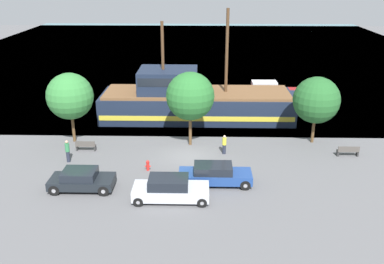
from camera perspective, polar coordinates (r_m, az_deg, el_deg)
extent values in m
plane|color=#5B5B5E|center=(33.06, -0.61, -3.18)|extent=(160.00, 160.00, 0.00)
plane|color=slate|center=(75.38, 0.55, 10.66)|extent=(80.00, 80.00, 0.00)
cube|color=#192338|center=(40.98, 0.66, 3.49)|extent=(18.08, 5.33, 2.42)
cube|color=gold|center=(41.09, 0.66, 3.00)|extent=(17.72, 5.41, 0.45)
cube|color=#192338|center=(41.88, 13.99, 3.76)|extent=(1.40, 2.93, 1.70)
cube|color=brown|center=(40.59, 0.66, 5.29)|extent=(17.35, 4.91, 0.25)
cube|color=#192338|center=(40.41, -3.20, 6.90)|extent=(5.42, 4.27, 2.09)
cube|color=black|center=(40.34, -3.21, 7.34)|extent=(5.15, 4.33, 0.75)
cylinder|color=#4C331E|center=(39.77, 4.67, 10.70)|extent=(0.28, 0.28, 7.60)
cylinder|color=#4C331E|center=(39.98, -3.92, 9.94)|extent=(0.28, 0.28, 6.46)
cube|color=maroon|center=(48.67, 10.15, 5.08)|extent=(6.84, 2.16, 0.92)
cube|color=silver|center=(48.36, 9.61, 6.13)|extent=(2.74, 1.69, 0.90)
cube|color=black|center=(48.48, 10.58, 6.11)|extent=(0.12, 1.51, 0.72)
cube|color=navy|center=(28.69, 3.10, -5.92)|extent=(4.85, 1.73, 0.62)
cube|color=black|center=(28.43, 2.83, -4.88)|extent=(2.52, 1.56, 0.54)
cylinder|color=black|center=(28.24, 7.12, -7.05)|extent=(0.68, 0.22, 0.68)
cylinder|color=gray|center=(28.24, 7.12, -7.05)|extent=(0.26, 0.25, 0.26)
cylinder|color=black|center=(29.62, 6.84, -5.64)|extent=(0.68, 0.22, 0.68)
cylinder|color=gray|center=(29.62, 6.84, -5.64)|extent=(0.26, 0.25, 0.26)
cylinder|color=black|center=(28.11, -0.87, -7.01)|extent=(0.68, 0.22, 0.68)
cylinder|color=gray|center=(28.11, -0.87, -7.01)|extent=(0.26, 0.25, 0.26)
cylinder|color=black|center=(29.49, -0.75, -5.59)|extent=(0.68, 0.22, 0.68)
cylinder|color=gray|center=(29.49, -0.75, -5.59)|extent=(0.26, 0.25, 0.26)
cube|color=#B7BCC6|center=(26.84, -2.82, -7.93)|extent=(4.72, 1.85, 0.69)
cube|color=black|center=(26.54, -3.16, -6.70)|extent=(2.45, 1.67, 0.62)
cylinder|color=black|center=(26.18, 1.34, -9.39)|extent=(0.61, 0.22, 0.61)
cylinder|color=gray|center=(26.18, 1.34, -9.39)|extent=(0.23, 0.25, 0.23)
cylinder|color=black|center=(27.64, 1.35, -7.63)|extent=(0.61, 0.22, 0.61)
cylinder|color=gray|center=(27.64, 1.35, -7.63)|extent=(0.23, 0.25, 0.23)
cylinder|color=black|center=(26.46, -7.18, -9.22)|extent=(0.61, 0.22, 0.61)
cylinder|color=gray|center=(26.46, -7.18, -9.22)|extent=(0.23, 0.25, 0.23)
cylinder|color=black|center=(27.90, -6.69, -7.49)|extent=(0.61, 0.22, 0.61)
cylinder|color=gray|center=(27.90, -6.69, -7.49)|extent=(0.23, 0.25, 0.23)
cube|color=black|center=(28.95, -14.44, -6.42)|extent=(4.14, 1.91, 0.56)
cube|color=black|center=(28.74, -14.78, -5.45)|extent=(2.15, 1.72, 0.53)
cylinder|color=black|center=(27.91, -11.71, -7.69)|extent=(0.70, 0.22, 0.70)
cylinder|color=gray|center=(27.91, -11.71, -7.69)|extent=(0.27, 0.25, 0.27)
cylinder|color=black|center=(29.40, -10.99, -6.09)|extent=(0.70, 0.22, 0.70)
cylinder|color=gray|center=(29.40, -10.99, -6.09)|extent=(0.27, 0.25, 0.27)
cylinder|color=black|center=(28.78, -17.90, -7.41)|extent=(0.70, 0.22, 0.70)
cylinder|color=gray|center=(28.78, -17.90, -7.41)|extent=(0.27, 0.25, 0.27)
cylinder|color=black|center=(30.22, -16.88, -5.87)|extent=(0.70, 0.22, 0.70)
cylinder|color=gray|center=(30.22, -16.88, -5.87)|extent=(0.27, 0.25, 0.27)
cylinder|color=red|center=(30.82, -5.90, -4.61)|extent=(0.22, 0.22, 0.56)
sphere|color=red|center=(30.66, -5.93, -4.01)|extent=(0.25, 0.25, 0.25)
cylinder|color=red|center=(30.83, -6.20, -4.56)|extent=(0.10, 0.09, 0.09)
cylinder|color=red|center=(30.79, -5.61, -4.57)|extent=(0.10, 0.09, 0.09)
cube|color=#4C4742|center=(34.88, -13.96, -1.75)|extent=(1.55, 0.45, 0.05)
cube|color=#4C4742|center=(34.62, -14.08, -1.53)|extent=(1.55, 0.06, 0.40)
cube|color=#2D2D2D|center=(35.16, -15.06, -2.06)|extent=(0.12, 0.36, 0.40)
cube|color=#2D2D2D|center=(34.79, -12.79, -2.11)|extent=(0.12, 0.36, 0.40)
cube|color=#4C4742|center=(35.00, 20.05, -2.36)|extent=(1.63, 0.45, 0.05)
cube|color=#4C4742|center=(34.74, 20.19, -2.15)|extent=(1.63, 0.06, 0.40)
cube|color=#2D2D2D|center=(34.85, 18.83, -2.71)|extent=(0.12, 0.36, 0.40)
cube|color=#2D2D2D|center=(35.33, 21.17, -2.69)|extent=(0.12, 0.36, 0.40)
cylinder|color=#232838|center=(33.38, 4.31, -2.30)|extent=(0.27, 0.27, 0.75)
cylinder|color=gold|center=(33.12, 4.34, -1.24)|extent=(0.32, 0.32, 0.58)
sphere|color=beige|center=(32.97, 4.36, -0.60)|extent=(0.20, 0.20, 0.20)
cylinder|color=#232838|center=(33.22, -16.18, -3.16)|extent=(0.27, 0.27, 0.84)
cylinder|color=#337F4C|center=(32.93, -16.31, -1.98)|extent=(0.32, 0.32, 0.65)
sphere|color=tan|center=(32.77, -16.38, -1.27)|extent=(0.23, 0.23, 0.23)
cylinder|color=brown|center=(36.72, -15.54, 0.49)|extent=(0.24, 0.24, 2.31)
sphere|color=#337A38|center=(35.88, -15.96, 4.61)|extent=(3.77, 3.77, 3.77)
cylinder|color=brown|center=(34.66, -0.23, 0.22)|extent=(0.24, 0.24, 2.50)
sphere|color=#286B2D|center=(33.74, -0.24, 4.80)|extent=(3.83, 3.83, 3.83)
cylinder|color=brown|center=(36.63, 15.84, 0.18)|extent=(0.24, 0.24, 2.04)
sphere|color=#235B28|center=(35.81, 16.25, 4.10)|extent=(3.76, 3.76, 3.76)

